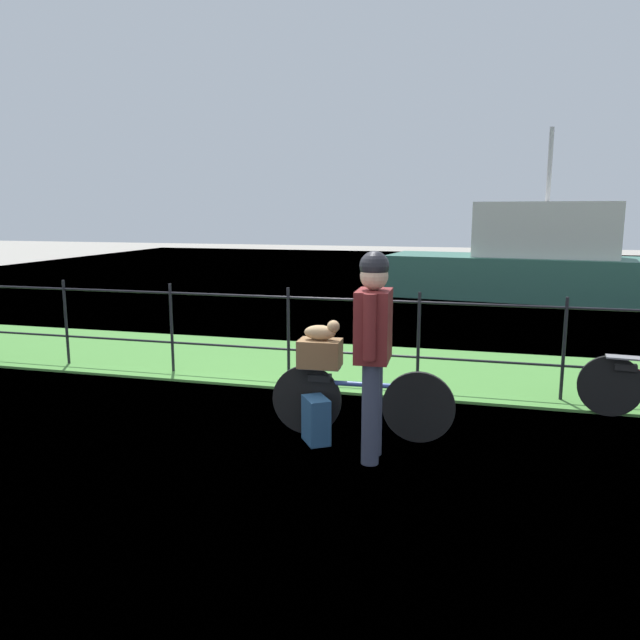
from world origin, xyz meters
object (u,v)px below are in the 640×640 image
object	(u,v)px
bicycle_main	(359,401)
backpack_on_paving	(316,420)
wooden_crate	(320,353)
terrier_dog	(323,331)
moored_boat_near	(543,265)
cyclist_person	(373,338)

from	to	relation	value
bicycle_main	backpack_on_paving	size ratio (longest dim) A/B	4.05
wooden_crate	terrier_dog	size ratio (longest dim) A/B	1.17
bicycle_main	backpack_on_paving	world-z (taller)	bicycle_main
bicycle_main	moored_boat_near	xyz separation A→B (m)	(2.32, 9.57, 0.46)
terrier_dog	backpack_on_paving	world-z (taller)	terrier_dog
wooden_crate	moored_boat_near	distance (m)	9.96
moored_boat_near	bicycle_main	bearing A→B (deg)	-103.60
wooden_crate	terrier_dog	xyz separation A→B (m)	(0.02, 0.00, 0.20)
bicycle_main	terrier_dog	distance (m)	0.70
bicycle_main	moored_boat_near	world-z (taller)	moored_boat_near
backpack_on_paving	moored_boat_near	bearing A→B (deg)	130.67
terrier_dog	cyclist_person	xyz separation A→B (m)	(0.52, -0.43, 0.06)
bicycle_main	wooden_crate	bearing A→B (deg)	-177.28
wooden_crate	moored_boat_near	world-z (taller)	moored_boat_near
terrier_dog	moored_boat_near	world-z (taller)	moored_boat_near
wooden_crate	backpack_on_paving	world-z (taller)	wooden_crate
cyclist_person	moored_boat_near	xyz separation A→B (m)	(2.13, 10.02, -0.21)
bicycle_main	moored_boat_near	bearing A→B (deg)	76.40
bicycle_main	wooden_crate	xyz separation A→B (m)	(-0.36, -0.02, 0.41)
wooden_crate	bicycle_main	bearing A→B (deg)	2.72
wooden_crate	moored_boat_near	size ratio (longest dim) A/B	0.05
wooden_crate	backpack_on_paving	bearing A→B (deg)	-85.07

